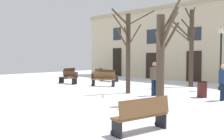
{
  "coord_description": "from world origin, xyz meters",
  "views": [
    {
      "loc": [
        10.61,
        -9.13,
        1.96
      ],
      "look_at": [
        0.0,
        1.82,
        1.12
      ],
      "focal_mm": 39.94,
      "sensor_mm": 36.0,
      "label": 1
    }
  ],
  "objects_px": {
    "bench_by_litter_bin": "(108,75)",
    "bench_back_to_back_right": "(71,73)",
    "bench_near_center_tree": "(142,115)",
    "tree_right_of_center": "(191,45)",
    "bench_back_to_back_left": "(98,73)",
    "tree_foreground": "(162,54)",
    "streetlamp": "(221,51)",
    "tree_center": "(128,50)",
    "litter_bin": "(202,89)",
    "person_strolling": "(154,77)",
    "bench_near_lamp": "(68,77)",
    "person_near_bench": "(223,81)",
    "bench_facing_shops": "(104,79)"
  },
  "relations": [
    {
      "from": "bench_by_litter_bin",
      "to": "bench_back_to_back_right",
      "type": "xyz_separation_m",
      "value": [
        -4.45,
        -0.37,
        0.0
      ]
    },
    {
      "from": "bench_near_center_tree",
      "to": "tree_right_of_center",
      "type": "bearing_deg",
      "value": -148.02
    },
    {
      "from": "bench_back_to_back_right",
      "to": "bench_back_to_back_left",
      "type": "relative_size",
      "value": 0.93
    },
    {
      "from": "tree_foreground",
      "to": "bench_back_to_back_left",
      "type": "distance_m",
      "value": 12.83
    },
    {
      "from": "tree_foreground",
      "to": "streetlamp",
      "type": "relative_size",
      "value": 1.1
    },
    {
      "from": "tree_right_of_center",
      "to": "bench_back_to_back_left",
      "type": "relative_size",
      "value": 2.98
    },
    {
      "from": "tree_center",
      "to": "litter_bin",
      "type": "relative_size",
      "value": 5.88
    },
    {
      "from": "tree_center",
      "to": "person_strolling",
      "type": "distance_m",
      "value": 2.06
    },
    {
      "from": "bench_near_center_tree",
      "to": "bench_back_to_back_left",
      "type": "distance_m",
      "value": 16.24
    },
    {
      "from": "bench_by_litter_bin",
      "to": "bench_near_lamp",
      "type": "bearing_deg",
      "value": 75.57
    },
    {
      "from": "tree_foreground",
      "to": "bench_back_to_back_left",
      "type": "xyz_separation_m",
      "value": [
        -10.93,
        6.53,
        -1.59
      ]
    },
    {
      "from": "tree_center",
      "to": "person_near_bench",
      "type": "distance_m",
      "value": 4.84
    },
    {
      "from": "tree_foreground",
      "to": "bench_back_to_back_left",
      "type": "bearing_deg",
      "value": 149.15
    },
    {
      "from": "bench_near_center_tree",
      "to": "person_strolling",
      "type": "bearing_deg",
      "value": -136.75
    },
    {
      "from": "litter_bin",
      "to": "bench_facing_shops",
      "type": "bearing_deg",
      "value": -178.4
    },
    {
      "from": "bench_back_to_back_right",
      "to": "bench_near_center_tree",
      "type": "bearing_deg",
      "value": -134.92
    },
    {
      "from": "person_near_bench",
      "to": "litter_bin",
      "type": "bearing_deg",
      "value": -97.48
    },
    {
      "from": "tree_center",
      "to": "streetlamp",
      "type": "bearing_deg",
      "value": 56.92
    },
    {
      "from": "tree_right_of_center",
      "to": "bench_by_litter_bin",
      "type": "relative_size",
      "value": 3.05
    },
    {
      "from": "bench_facing_shops",
      "to": "person_strolling",
      "type": "bearing_deg",
      "value": -36.41
    },
    {
      "from": "person_strolling",
      "to": "bench_facing_shops",
      "type": "bearing_deg",
      "value": 87.4
    },
    {
      "from": "bench_near_center_tree",
      "to": "bench_facing_shops",
      "type": "relative_size",
      "value": 1.06
    },
    {
      "from": "person_near_bench",
      "to": "tree_right_of_center",
      "type": "bearing_deg",
      "value": -133.23
    },
    {
      "from": "tree_right_of_center",
      "to": "bench_near_lamp",
      "type": "xyz_separation_m",
      "value": [
        -7.12,
        -4.44,
        -2.26
      ]
    },
    {
      "from": "person_strolling",
      "to": "person_near_bench",
      "type": "relative_size",
      "value": 1.04
    },
    {
      "from": "person_strolling",
      "to": "bench_by_litter_bin",
      "type": "bearing_deg",
      "value": 71.82
    },
    {
      "from": "litter_bin",
      "to": "bench_back_to_back_left",
      "type": "relative_size",
      "value": 0.43
    },
    {
      "from": "tree_foreground",
      "to": "bench_facing_shops",
      "type": "xyz_separation_m",
      "value": [
        -6.14,
        2.63,
        -1.59
      ]
    },
    {
      "from": "tree_foreground",
      "to": "person_strolling",
      "type": "xyz_separation_m",
      "value": [
        -1.47,
        1.63,
        -1.12
      ]
    },
    {
      "from": "bench_back_to_back_right",
      "to": "person_strolling",
      "type": "xyz_separation_m",
      "value": [
        11.21,
        -3.18,
        0.45
      ]
    },
    {
      "from": "person_strolling",
      "to": "litter_bin",
      "type": "bearing_deg",
      "value": -48.79
    },
    {
      "from": "bench_near_lamp",
      "to": "bench_back_to_back_left",
      "type": "distance_m",
      "value": 4.93
    },
    {
      "from": "bench_facing_shops",
      "to": "tree_right_of_center",
      "type": "bearing_deg",
      "value": 17.88
    },
    {
      "from": "litter_bin",
      "to": "person_near_bench",
      "type": "xyz_separation_m",
      "value": [
        1.04,
        -0.22,
        0.5
      ]
    },
    {
      "from": "bench_near_lamp",
      "to": "bench_facing_shops",
      "type": "xyz_separation_m",
      "value": [
        2.95,
        0.67,
        0.02
      ]
    },
    {
      "from": "tree_foreground",
      "to": "person_near_bench",
      "type": "distance_m",
      "value": 3.21
    },
    {
      "from": "bench_near_center_tree",
      "to": "person_near_bench",
      "type": "bearing_deg",
      "value": -165.99
    },
    {
      "from": "tree_center",
      "to": "litter_bin",
      "type": "xyz_separation_m",
      "value": [
        3.42,
        1.46,
        -1.93
      ]
    },
    {
      "from": "bench_by_litter_bin",
      "to": "tree_foreground",
      "type": "bearing_deg",
      "value": 148.19
    },
    {
      "from": "streetlamp",
      "to": "bench_facing_shops",
      "type": "relative_size",
      "value": 2.33
    },
    {
      "from": "tree_center",
      "to": "bench_facing_shops",
      "type": "relative_size",
      "value": 2.82
    },
    {
      "from": "tree_foreground",
      "to": "bench_by_litter_bin",
      "type": "bearing_deg",
      "value": 147.81
    },
    {
      "from": "bench_by_litter_bin",
      "to": "person_near_bench",
      "type": "bearing_deg",
      "value": 165.49
    },
    {
      "from": "person_strolling",
      "to": "bench_near_lamp",
      "type": "bearing_deg",
      "value": 97.04
    },
    {
      "from": "tree_foreground",
      "to": "bench_by_litter_bin",
      "type": "distance_m",
      "value": 9.85
    },
    {
      "from": "bench_near_center_tree",
      "to": "person_strolling",
      "type": "relative_size",
      "value": 1.0
    },
    {
      "from": "streetlamp",
      "to": "bench_near_center_tree",
      "type": "bearing_deg",
      "value": -80.23
    },
    {
      "from": "tree_right_of_center",
      "to": "tree_center",
      "type": "distance_m",
      "value": 5.16
    },
    {
      "from": "tree_right_of_center",
      "to": "tree_center",
      "type": "bearing_deg",
      "value": -101.26
    },
    {
      "from": "tree_foreground",
      "to": "person_strolling",
      "type": "bearing_deg",
      "value": 132.11
    }
  ]
}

